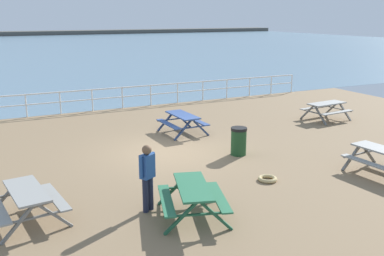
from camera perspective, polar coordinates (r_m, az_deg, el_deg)
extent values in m
cube|color=#846B4C|center=(15.11, -3.10, -3.50)|extent=(30.00, 24.00, 0.20)
cube|color=slate|center=(66.38, -21.53, 9.70)|extent=(142.00, 90.00, 0.01)
cube|color=#4C4C47|center=(109.22, -23.60, 11.07)|extent=(142.00, 6.00, 1.80)
cube|color=white|center=(22.00, -11.11, 5.09)|extent=(23.00, 0.06, 0.06)
cube|color=white|center=(22.08, -11.05, 3.89)|extent=(23.00, 0.05, 0.05)
cylinder|color=white|center=(21.45, -20.97, 2.72)|extent=(0.07, 0.07, 1.05)
cylinder|color=white|center=(21.63, -16.93, 3.15)|extent=(0.07, 0.07, 1.05)
cylinder|color=white|center=(21.91, -12.98, 3.56)|extent=(0.07, 0.07, 1.05)
cylinder|color=white|center=(22.30, -9.14, 3.94)|extent=(0.07, 0.07, 1.05)
cylinder|color=white|center=(22.78, -5.45, 4.29)|extent=(0.07, 0.07, 1.05)
cylinder|color=white|center=(23.35, -1.92, 4.60)|extent=(0.07, 0.07, 1.05)
cylinder|color=white|center=(24.01, 1.43, 4.88)|extent=(0.07, 0.07, 1.05)
cylinder|color=white|center=(24.75, 4.59, 5.13)|extent=(0.07, 0.07, 1.05)
cylinder|color=white|center=(25.56, 7.57, 5.36)|extent=(0.07, 0.07, 1.05)
cylinder|color=white|center=(26.43, 10.36, 5.55)|extent=(0.07, 0.07, 1.05)
cylinder|color=white|center=(27.36, 12.96, 5.72)|extent=(0.07, 0.07, 1.05)
cube|color=gray|center=(10.59, -20.94, -7.71)|extent=(0.91, 1.87, 0.05)
cube|color=gray|center=(10.83, -17.57, -8.63)|extent=(0.47, 1.82, 0.04)
cube|color=slate|center=(11.39, -23.48, -8.42)|extent=(0.80, 0.17, 0.79)
cube|color=slate|center=(11.51, -19.79, -7.82)|extent=(0.80, 0.17, 0.79)
cube|color=slate|center=(11.43, -21.64, -7.91)|extent=(1.50, 0.24, 0.04)
cube|color=slate|center=(9.98, -21.88, -11.57)|extent=(0.80, 0.17, 0.79)
cube|color=slate|center=(10.11, -17.66, -10.82)|extent=(0.80, 0.17, 0.79)
cube|color=slate|center=(10.02, -19.78, -10.97)|extent=(1.50, 0.24, 0.04)
cube|color=gray|center=(20.41, 17.29, 3.11)|extent=(1.85, 0.85, 0.05)
cube|color=gray|center=(20.88, 15.97, 2.62)|extent=(1.82, 0.42, 0.04)
cube|color=gray|center=(20.07, 18.54, 1.95)|extent=(1.82, 0.42, 0.04)
cube|color=slate|center=(21.30, 17.88, 2.50)|extent=(0.15, 0.80, 0.79)
cube|color=slate|center=(20.83, 19.42, 2.11)|extent=(0.15, 0.80, 0.79)
cube|color=slate|center=(21.06, 18.65, 2.43)|extent=(0.19, 1.50, 0.04)
cube|color=slate|center=(20.17, 14.94, 2.06)|extent=(0.15, 0.80, 0.79)
cube|color=slate|center=(19.67, 16.50, 1.64)|extent=(0.15, 0.80, 0.79)
cube|color=slate|center=(19.91, 15.72, 1.98)|extent=(0.19, 1.50, 0.04)
cube|color=#286B47|center=(10.13, 0.12, -7.71)|extent=(1.20, 1.93, 0.05)
cube|color=#286B47|center=(10.18, -3.38, -9.46)|extent=(0.78, 1.80, 0.04)
cube|color=#286B47|center=(10.36, 3.55, -9.03)|extent=(0.78, 1.80, 0.04)
cube|color=#1E5035|center=(10.94, -2.49, -8.10)|extent=(0.78, 0.31, 0.79)
cube|color=#1E5035|center=(11.05, 1.41, -7.87)|extent=(0.78, 0.31, 0.79)
cube|color=#1E5035|center=(10.97, -0.53, -7.77)|extent=(1.45, 0.50, 0.04)
cube|color=#1E5035|center=(9.53, -1.40, -11.69)|extent=(0.78, 0.31, 0.79)
cube|color=#1E5035|center=(9.65, 3.10, -11.37)|extent=(0.78, 0.31, 0.79)
cube|color=#1E5035|center=(9.57, 0.87, -11.30)|extent=(1.45, 0.50, 0.04)
cube|color=gray|center=(13.97, 23.85, -2.65)|extent=(0.84, 1.85, 0.05)
cube|color=gray|center=(13.57, 22.17, -4.30)|extent=(0.40, 1.81, 0.04)
cube|color=slate|center=(14.23, 20.28, -3.58)|extent=(0.80, 0.14, 0.79)
cube|color=slate|center=(14.80, 22.13, -3.06)|extent=(0.80, 0.14, 0.79)
cube|color=slate|center=(14.50, 21.24, -3.15)|extent=(1.50, 0.18, 0.04)
cube|color=#334C84|center=(17.21, -1.24, 1.72)|extent=(0.76, 1.82, 0.05)
cube|color=#334C84|center=(17.02, -3.10, 0.51)|extent=(0.32, 1.81, 0.04)
cube|color=#334C84|center=(17.56, 0.57, 0.98)|extent=(0.32, 1.81, 0.04)
cube|color=navy|center=(17.82, -3.45, 0.91)|extent=(0.79, 0.11, 0.79)
cube|color=navy|center=(18.14, -1.29, 1.18)|extent=(0.79, 0.11, 0.79)
cube|color=navy|center=(17.97, -2.36, 1.18)|extent=(1.50, 0.11, 0.04)
cube|color=navy|center=(16.46, -1.17, -0.23)|extent=(0.79, 0.11, 0.79)
cube|color=navy|center=(16.80, 1.11, 0.08)|extent=(0.79, 0.11, 0.79)
cube|color=navy|center=(16.62, -0.02, 0.08)|extent=(1.50, 0.11, 0.04)
cylinder|color=#1E2338|center=(10.66, -5.49, -8.51)|extent=(0.14, 0.14, 0.85)
cylinder|color=#1E2338|center=(10.54, -6.14, -8.81)|extent=(0.14, 0.14, 0.85)
cube|color=#264C8C|center=(10.34, -5.91, -5.01)|extent=(0.40, 0.35, 0.58)
cylinder|color=#264C8C|center=(10.48, -5.12, -4.54)|extent=(0.09, 0.09, 0.52)
cylinder|color=#264C8C|center=(10.17, -6.74, -5.19)|extent=(0.09, 0.09, 0.52)
sphere|color=brown|center=(10.21, -5.97, -2.87)|extent=(0.23, 0.23, 0.23)
cylinder|color=#1E4723|center=(14.72, 6.14, -1.93)|extent=(0.52, 0.52, 0.85)
cylinder|color=black|center=(14.59, 6.19, -0.14)|extent=(0.55, 0.55, 0.10)
torus|color=tan|center=(12.68, 9.90, -6.60)|extent=(0.55, 0.55, 0.11)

